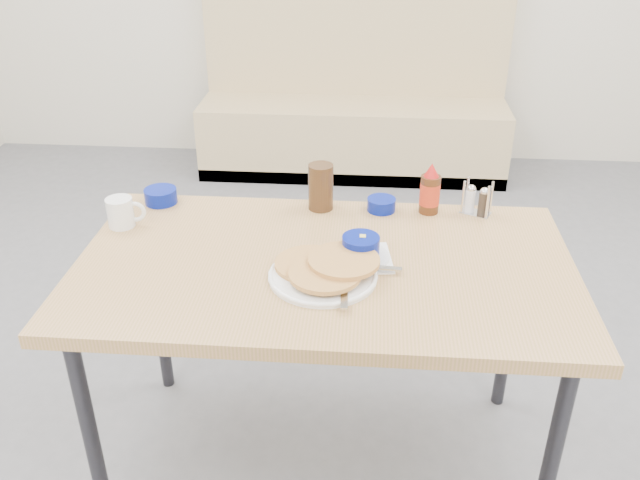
# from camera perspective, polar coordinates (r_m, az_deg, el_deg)

# --- Properties ---
(booth_bench) EXTENTS (1.90, 0.56, 1.22)m
(booth_bench) POSITION_cam_1_polar(r_m,az_deg,el_deg) (4.39, 2.84, 10.50)
(booth_bench) COLOR tan
(booth_bench) RESTS_ON ground
(dining_table) EXTENTS (1.40, 0.80, 0.76)m
(dining_table) POSITION_cam_1_polar(r_m,az_deg,el_deg) (1.94, 0.37, -3.42)
(dining_table) COLOR tan
(dining_table) RESTS_ON ground
(pancake_plate) EXTENTS (0.30, 0.31, 0.05)m
(pancake_plate) POSITION_cam_1_polar(r_m,az_deg,el_deg) (1.82, 0.40, -2.61)
(pancake_plate) COLOR white
(pancake_plate) RESTS_ON dining_table
(coffee_mug) EXTENTS (0.12, 0.08, 0.09)m
(coffee_mug) POSITION_cam_1_polar(r_m,az_deg,el_deg) (2.16, -16.36, 2.27)
(coffee_mug) COLOR white
(coffee_mug) RESTS_ON dining_table
(grits_setting) EXTENTS (0.21, 0.20, 0.07)m
(grits_setting) POSITION_cam_1_polar(r_m,az_deg,el_deg) (1.90, 3.45, -0.83)
(grits_setting) COLOR white
(grits_setting) RESTS_ON dining_table
(creamer_bowl) EXTENTS (0.11, 0.11, 0.05)m
(creamer_bowl) POSITION_cam_1_polar(r_m,az_deg,el_deg) (2.29, -13.26, 3.62)
(creamer_bowl) COLOR navy
(creamer_bowl) RESTS_ON dining_table
(butter_bowl) EXTENTS (0.09, 0.09, 0.04)m
(butter_bowl) POSITION_cam_1_polar(r_m,az_deg,el_deg) (2.19, 5.19, 2.99)
(butter_bowl) COLOR navy
(butter_bowl) RESTS_ON dining_table
(amber_tumbler) EXTENTS (0.10, 0.10, 0.15)m
(amber_tumbler) POSITION_cam_1_polar(r_m,az_deg,el_deg) (2.17, 0.06, 4.49)
(amber_tumbler) COLOR #3E2613
(amber_tumbler) RESTS_ON dining_table
(condiment_caddy) EXTENTS (0.11, 0.09, 0.11)m
(condiment_caddy) POSITION_cam_1_polar(r_m,az_deg,el_deg) (2.21, 13.04, 3.10)
(condiment_caddy) COLOR silver
(condiment_caddy) RESTS_ON dining_table
(syrup_bottle) EXTENTS (0.06, 0.06, 0.17)m
(syrup_bottle) POSITION_cam_1_polar(r_m,az_deg,el_deg) (2.18, 9.24, 4.06)
(syrup_bottle) COLOR #47230F
(syrup_bottle) RESTS_ON dining_table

